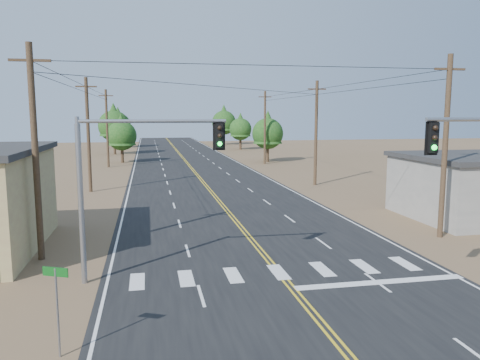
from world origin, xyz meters
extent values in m
cube|color=black|center=(0.00, 30.00, 0.01)|extent=(15.00, 200.00, 0.02)
cylinder|color=#4C3826|center=(-10.50, 12.00, 5.00)|extent=(0.30, 0.30, 10.00)
cube|color=#4C3826|center=(-10.50, 12.00, 9.20)|extent=(1.80, 0.12, 0.12)
cylinder|color=#4C3826|center=(-10.50, 32.00, 5.00)|extent=(0.30, 0.30, 10.00)
cube|color=#4C3826|center=(-10.50, 32.00, 9.20)|extent=(1.80, 0.12, 0.12)
cylinder|color=#4C3826|center=(-10.50, 52.00, 5.00)|extent=(0.30, 0.30, 10.00)
cube|color=#4C3826|center=(-10.50, 52.00, 9.20)|extent=(1.80, 0.12, 0.12)
cylinder|color=#4C3826|center=(10.50, 12.00, 5.00)|extent=(0.30, 0.30, 10.00)
cube|color=#4C3826|center=(10.50, 12.00, 9.20)|extent=(1.80, 0.12, 0.12)
cylinder|color=#4C3826|center=(10.50, 32.00, 5.00)|extent=(0.30, 0.30, 10.00)
cube|color=#4C3826|center=(10.50, 32.00, 9.20)|extent=(1.80, 0.12, 0.12)
cylinder|color=#4C3826|center=(10.50, 52.00, 5.00)|extent=(0.30, 0.30, 10.00)
cube|color=#4C3826|center=(10.50, 52.00, 9.20)|extent=(1.80, 0.12, 0.12)
cylinder|color=gray|center=(-8.09, 8.31, 3.22)|extent=(0.22, 0.22, 6.44)
cylinder|color=gray|center=(-8.09, 8.31, 6.44)|extent=(0.17, 0.17, 0.55)
cylinder|color=gray|center=(-5.18, 8.25, 6.54)|extent=(5.83, 0.27, 0.15)
cube|color=black|center=(-2.54, 8.19, 5.94)|extent=(0.33, 0.28, 1.01)
sphere|color=black|center=(-2.54, 8.03, 6.26)|extent=(0.18, 0.18, 0.18)
sphere|color=black|center=(-2.54, 8.03, 5.94)|extent=(0.18, 0.18, 0.18)
sphere|color=#0CE533|center=(-2.54, 8.03, 5.62)|extent=(0.18, 0.18, 0.18)
cube|color=black|center=(4.08, 3.53, 6.02)|extent=(0.35, 0.31, 1.03)
sphere|color=black|center=(4.06, 3.36, 6.35)|extent=(0.19, 0.19, 0.19)
sphere|color=black|center=(4.06, 3.36, 6.02)|extent=(0.19, 0.19, 0.19)
sphere|color=#0CE533|center=(4.06, 3.36, 5.69)|extent=(0.19, 0.19, 0.19)
cylinder|color=gray|center=(-8.02, 2.33, 1.30)|extent=(0.06, 0.06, 2.60)
cube|color=#0B5115|center=(-8.02, 2.33, 2.49)|extent=(0.72, 0.35, 0.26)
cylinder|color=#3F2D1E|center=(-9.00, 57.52, 1.26)|extent=(0.42, 0.42, 2.52)
cone|color=#124113|center=(-9.00, 57.52, 4.75)|extent=(3.91, 3.91, 4.47)
sphere|color=#124113|center=(-9.00, 57.52, 3.84)|extent=(4.19, 4.19, 4.19)
cylinder|color=#3F2D1E|center=(-11.00, 72.46, 1.59)|extent=(0.43, 0.43, 3.19)
cone|color=#124113|center=(-11.00, 72.46, 6.03)|extent=(4.96, 4.96, 5.67)
sphere|color=#124113|center=(-11.00, 72.46, 4.87)|extent=(5.32, 5.32, 5.32)
cylinder|color=#3F2D1E|center=(-11.26, 89.50, 1.51)|extent=(0.45, 0.45, 3.03)
cone|color=#124113|center=(-11.26, 89.50, 5.72)|extent=(4.71, 4.71, 5.39)
sphere|color=#124113|center=(-11.26, 89.50, 4.63)|extent=(5.05, 5.05, 5.05)
cylinder|color=#3F2D1E|center=(11.56, 54.53, 1.34)|extent=(0.43, 0.43, 2.68)
cone|color=#124113|center=(11.56, 54.53, 5.06)|extent=(4.17, 4.17, 4.76)
sphere|color=#124113|center=(11.56, 54.53, 4.09)|extent=(4.46, 4.46, 4.46)
cylinder|color=#3F2D1E|center=(12.50, 79.36, 1.30)|extent=(0.46, 0.46, 2.60)
cone|color=#124113|center=(12.50, 79.36, 4.91)|extent=(4.04, 4.04, 4.62)
sphere|color=#124113|center=(12.50, 79.36, 3.97)|extent=(4.33, 4.33, 4.33)
cylinder|color=#3F2D1E|center=(11.72, 94.62, 1.64)|extent=(0.41, 0.41, 3.27)
cone|color=#124113|center=(11.72, 94.62, 6.19)|extent=(5.09, 5.09, 5.82)
sphere|color=#124113|center=(11.72, 94.62, 5.00)|extent=(5.46, 5.46, 5.46)
camera|label=1|loc=(-5.43, -10.83, 6.79)|focal=35.00mm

